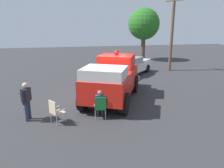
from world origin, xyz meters
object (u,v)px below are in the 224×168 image
lawn_chair_near_truck (100,106)px  spectator_seated (100,103)px  lawn_chair_by_car (55,110)px  spectator_standing (26,99)px  oak_tree_left (144,24)px  utility_pole (172,32)px  classic_hot_rod (131,65)px  vintage_fire_truck (113,78)px

lawn_chair_near_truck → spectator_seated: spectator_seated is taller
lawn_chair_by_car → spectator_seated: size_ratio=0.79×
spectator_standing → oak_tree_left: size_ratio=0.29×
utility_pole → spectator_seated: bearing=-41.4°
oak_tree_left → utility_pole: utility_pole is taller
oak_tree_left → lawn_chair_near_truck: bearing=-26.4°
spectator_standing → lawn_chair_by_car: bearing=62.5°
spectator_seated → lawn_chair_near_truck: bearing=-7.2°
classic_hot_rod → lawn_chair_near_truck: (8.15, -3.93, -0.16)m
oak_tree_left → spectator_seated: bearing=-26.6°
vintage_fire_truck → oak_tree_left: 14.43m
spectator_seated → classic_hot_rod: bearing=154.0°
lawn_chair_near_truck → spectator_seated: size_ratio=0.79×
spectator_seated → oak_tree_left: 17.06m
lawn_chair_near_truck → lawn_chair_by_car: size_ratio=1.00×
spectator_seated → spectator_standing: size_ratio=0.77×
classic_hot_rod → lawn_chair_by_car: (8.22, -5.82, -0.16)m
classic_hot_rod → lawn_chair_near_truck: 9.05m
classic_hot_rod → spectator_standing: spectator_standing is taller
vintage_fire_truck → lawn_chair_near_truck: bearing=-24.4°
lawn_chair_near_truck → oak_tree_left: size_ratio=0.18×
spectator_seated → utility_pole: 12.03m
utility_pole → lawn_chair_by_car: bearing=-47.1°
spectator_seated → utility_pole: bearing=138.6°
spectator_seated → lawn_chair_by_car: bearing=-83.8°
vintage_fire_truck → lawn_chair_near_truck: (2.47, -1.12, -0.61)m
spectator_standing → oak_tree_left: 18.25m
lawn_chair_by_car → spectator_seated: (-0.21, 1.90, 0.11)m
oak_tree_left → utility_pole: size_ratio=0.89×
spectator_seated → oak_tree_left: size_ratio=0.22×
spectator_standing → utility_pole: (-8.38, 10.84, 2.44)m
spectator_seated → spectator_standing: spectator_standing is taller
utility_pole → oak_tree_left: bearing=-177.4°
vintage_fire_truck → spectator_standing: (1.94, -4.18, -0.23)m
vintage_fire_truck → lawn_chair_near_truck: size_ratio=6.18×
lawn_chair_near_truck → utility_pole: 12.16m
vintage_fire_truck → utility_pole: utility_pole is taller
spectator_standing → oak_tree_left: bearing=144.0°
classic_hot_rod → spectator_seated: (8.02, -3.92, -0.05)m
spectator_seated → spectator_standing: (-0.40, -3.08, 0.27)m
lawn_chair_by_car → lawn_chair_near_truck: bearing=92.4°
lawn_chair_by_car → utility_pole: bearing=132.9°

